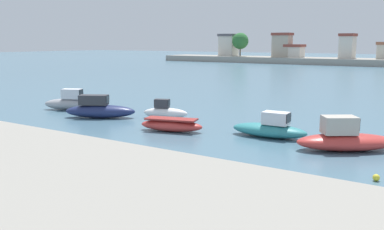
# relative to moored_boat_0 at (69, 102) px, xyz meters

# --- Properties ---
(ground_plane) EXTENTS (400.00, 400.00, 0.00)m
(ground_plane) POSITION_rel_moored_boat_0_xyz_m (9.61, -9.56, -0.65)
(ground_plane) COLOR slate
(moored_boat_0) EXTENTS (4.41, 2.99, 1.81)m
(moored_boat_0) POSITION_rel_moored_boat_0_xyz_m (0.00, 0.00, 0.00)
(moored_boat_0) COLOR #9E9EA3
(moored_boat_0) RESTS_ON ground
(moored_boat_1) EXTENTS (5.53, 4.06, 1.77)m
(moored_boat_1) POSITION_rel_moored_boat_0_xyz_m (5.00, -1.32, -0.02)
(moored_boat_1) COLOR navy
(moored_boat_1) RESTS_ON ground
(moored_boat_2) EXTENTS (3.64, 2.15, 1.48)m
(moored_boat_2) POSITION_rel_moored_boat_0_xyz_m (9.38, 1.26, -0.15)
(moored_boat_2) COLOR white
(moored_boat_2) RESTS_ON ground
(moored_boat_3) EXTENTS (4.42, 2.40, 0.87)m
(moored_boat_3) POSITION_rel_moored_boat_0_xyz_m (12.59, -2.32, -0.23)
(moored_boat_3) COLOR #C63833
(moored_boat_3) RESTS_ON ground
(moored_boat_4) EXTENTS (4.83, 2.01, 1.59)m
(moored_boat_4) POSITION_rel_moored_boat_0_xyz_m (18.66, -0.35, -0.12)
(moored_boat_4) COLOR teal
(moored_boat_4) RESTS_ON ground
(moored_boat_5) EXTENTS (5.54, 4.68, 1.86)m
(moored_boat_5) POSITION_rel_moored_boat_0_xyz_m (23.31, -1.12, -0.04)
(moored_boat_5) COLOR #C63833
(moored_boat_5) RESTS_ON ground
(mooring_buoy_0) EXTENTS (0.34, 0.34, 0.34)m
(mooring_buoy_0) POSITION_rel_moored_boat_0_xyz_m (26.01, -8.26, -0.48)
(mooring_buoy_0) COLOR yellow
(mooring_buoy_0) RESTS_ON ground
(mooring_buoy_1) EXTENTS (0.37, 0.37, 0.37)m
(mooring_buoy_1) POSITION_rel_moored_boat_0_xyz_m (-2.59, 2.16, -0.47)
(mooring_buoy_1) COLOR white
(mooring_buoy_1) RESTS_ON ground
(mooring_buoy_2) EXTENTS (0.34, 0.34, 0.34)m
(mooring_buoy_2) POSITION_rel_moored_boat_0_xyz_m (17.49, 3.69, -0.48)
(mooring_buoy_2) COLOR white
(mooring_buoy_2) RESTS_ON ground
(mooring_buoy_3) EXTENTS (0.29, 0.29, 0.29)m
(mooring_buoy_3) POSITION_rel_moored_boat_0_xyz_m (25.72, -5.68, -0.50)
(mooring_buoy_3) COLOR yellow
(mooring_buoy_3) RESTS_ON ground
(distant_shoreline) EXTENTS (120.25, 11.35, 8.29)m
(distant_shoreline) POSITION_rel_moored_boat_0_xyz_m (6.64, 86.87, 1.23)
(distant_shoreline) COLOR gray
(distant_shoreline) RESTS_ON ground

